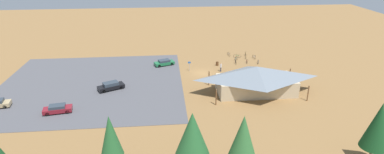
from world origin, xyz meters
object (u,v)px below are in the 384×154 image
(bicycle_blue_lone_east, at_px, (258,62))
(bicycle_teal_yard_left, at_px, (236,59))
(bicycle_yellow_near_porch, at_px, (245,54))
(car_green_aisle_side, at_px, (164,63))
(pine_center, at_px, (378,126))
(bicycle_green_yard_front, at_px, (237,56))
(lot_sign, at_px, (189,65))
(bicycle_black_edge_north, at_px, (236,62))
(pine_far_west, at_px, (111,136))
(pine_far_east, at_px, (243,140))
(bicycle_silver_mid_cluster, at_px, (229,54))
(car_black_by_curb, at_px, (111,86))
(bicycle_orange_lone_west, at_px, (246,57))
(bicycle_white_front_row, at_px, (254,57))
(visitor_at_bikes, at_px, (221,67))
(car_maroon_far_end, at_px, (58,109))
(trash_bin, at_px, (217,64))
(bike_pavilion, at_px, (256,78))
(bicycle_red_edge_south, at_px, (247,61))
(pine_west, at_px, (192,134))

(bicycle_blue_lone_east, bearing_deg, bicycle_teal_yard_left, -30.86)
(bicycle_yellow_near_porch, xyz_separation_m, car_green_aisle_side, (19.87, 5.15, 0.33))
(pine_center, distance_m, bicycle_green_yard_front, 41.58)
(bicycle_yellow_near_porch, distance_m, bicycle_teal_yard_left, 4.35)
(lot_sign, xyz_separation_m, bicycle_black_edge_north, (-10.91, -3.47, -1.01))
(pine_far_west, height_order, pine_far_east, pine_far_east)
(bicycle_black_edge_north, height_order, car_green_aisle_side, car_green_aisle_side)
(bicycle_silver_mid_cluster, distance_m, car_black_by_curb, 31.17)
(pine_far_west, xyz_separation_m, car_black_by_curb, (3.55, -23.17, -3.92))
(bicycle_orange_lone_west, height_order, bicycle_black_edge_north, bicycle_black_edge_north)
(bicycle_white_front_row, relative_size, visitor_at_bikes, 0.97)
(bicycle_yellow_near_porch, xyz_separation_m, car_maroon_far_end, (37.10, 25.44, 0.35))
(trash_bin, relative_size, pine_center, 0.11)
(bicycle_green_yard_front, bearing_deg, pine_center, 99.81)
(bicycle_orange_lone_west, relative_size, visitor_at_bikes, 0.88)
(pine_far_west, xyz_separation_m, visitor_at_bikes, (-18.39, -30.53, -3.72))
(car_black_by_curb, bearing_deg, bicycle_black_edge_north, -155.93)
(visitor_at_bikes, bearing_deg, pine_far_west, 58.94)
(bicycle_teal_yard_left, relative_size, bicycle_blue_lone_east, 0.72)
(car_maroon_far_end, bearing_deg, bike_pavilion, -172.48)
(pine_far_west, distance_m, car_maroon_far_end, 18.88)
(bicycle_white_front_row, height_order, bicycle_teal_yard_left, bicycle_white_front_row)
(bicycle_blue_lone_east, distance_m, visitor_at_bikes, 10.27)
(bicycle_red_edge_south, relative_size, visitor_at_bikes, 0.95)
(trash_bin, height_order, bicycle_white_front_row, trash_bin)
(pine_west, bearing_deg, bicycle_blue_lone_east, -117.40)
(trash_bin, xyz_separation_m, bicycle_green_yard_front, (-5.72, -4.98, -0.05))
(car_green_aisle_side, bearing_deg, car_black_by_curb, 50.43)
(trash_bin, height_order, pine_west, pine_west)
(bicycle_red_edge_south, height_order, bicycle_teal_yard_left, bicycle_red_edge_south)
(bicycle_green_yard_front, distance_m, visitor_at_bikes, 10.27)
(pine_west, height_order, bicycle_orange_lone_west, pine_west)
(trash_bin, xyz_separation_m, pine_far_east, (3.70, 37.08, 4.72))
(bike_pavilion, bearing_deg, lot_sign, -47.41)
(bicycle_orange_lone_west, bearing_deg, bicycle_silver_mid_cluster, -32.45)
(bicycle_blue_lone_east, bearing_deg, pine_far_east, 70.60)
(lot_sign, height_order, car_maroon_far_end, lot_sign)
(trash_bin, relative_size, bicycle_orange_lone_west, 0.56)
(pine_far_west, distance_m, bicycle_green_yard_front, 46.09)
(bicycle_silver_mid_cluster, xyz_separation_m, car_green_aisle_side, (15.77, 5.41, 0.33))
(bicycle_green_yard_front, distance_m, car_black_by_curb, 31.82)
(bicycle_blue_lone_east, xyz_separation_m, car_green_aisle_side, (21.33, -0.66, 0.35))
(car_black_by_curb, bearing_deg, bicycle_silver_mid_cluster, -145.80)
(bicycle_silver_mid_cluster, distance_m, bicycle_blue_lone_east, 8.23)
(pine_far_west, distance_m, visitor_at_bikes, 35.83)
(trash_bin, height_order, pine_far_west, pine_far_west)
(pine_far_west, bearing_deg, bicycle_orange_lone_west, -124.04)
(visitor_at_bikes, bearing_deg, car_green_aisle_side, -21.71)
(pine_west, xyz_separation_m, car_maroon_far_end, (20.00, -16.17, -4.40))
(bicycle_black_edge_north, bearing_deg, bike_pavilion, 90.40)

